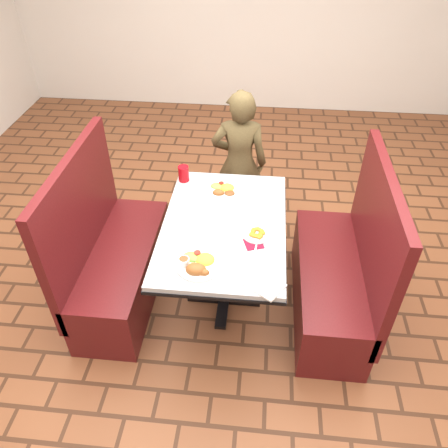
{
  "coord_description": "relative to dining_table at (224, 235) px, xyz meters",
  "views": [
    {
      "loc": [
        0.22,
        -2.19,
        2.56
      ],
      "look_at": [
        0.0,
        0.0,
        0.75
      ],
      "focal_mm": 35.0,
      "sensor_mm": 36.0,
      "label": 1
    }
  ],
  "objects": [
    {
      "name": "booth_bench_left",
      "position": [
        -0.8,
        0.0,
        -0.32
      ],
      "size": [
        0.47,
        1.2,
        1.17
      ],
      "color": "#591415",
      "rests_on": "ground"
    },
    {
      "name": "dining_table",
      "position": [
        0.0,
        0.0,
        0.0
      ],
      "size": [
        0.81,
        1.21,
        0.75
      ],
      "color": "#B1B4B6",
      "rests_on": "ground"
    },
    {
      "name": "room",
      "position": [
        0.0,
        0.0,
        1.26
      ],
      "size": [
        7.0,
        7.04,
        2.82
      ],
      "color": "brown",
      "rests_on": "ground"
    },
    {
      "name": "knife_utensil",
      "position": [
        -0.03,
        -0.4,
        0.11
      ],
      "size": [
        0.03,
        0.16,
        0.0
      ],
      "primitive_type": "cube",
      "rotation": [
        0.0,
        0.0,
        -0.11
      ],
      "color": "silver",
      "rests_on": "dining_table"
    },
    {
      "name": "diner_person",
      "position": [
        0.03,
        0.94,
        -0.02
      ],
      "size": [
        0.48,
        0.32,
        1.28
      ],
      "primitive_type": "imported",
      "rotation": [
        0.0,
        0.0,
        3.18
      ],
      "color": "brown",
      "rests_on": "ground"
    },
    {
      "name": "plantain_plate",
      "position": [
        0.22,
        -0.09,
        0.11
      ],
      "size": [
        0.18,
        0.18,
        0.03
      ],
      "rotation": [
        0.0,
        0.0,
        0.22
      ],
      "color": "white",
      "rests_on": "dining_table"
    },
    {
      "name": "fork_utensil",
      "position": [
        -0.05,
        -0.4,
        0.11
      ],
      "size": [
        0.04,
        0.17,
        0.0
      ],
      "primitive_type": "cube",
      "rotation": [
        0.0,
        0.0,
        0.17
      ],
      "color": "silver",
      "rests_on": "dining_table"
    },
    {
      "name": "far_dinner_plate",
      "position": [
        -0.04,
        0.37,
        0.12
      ],
      "size": [
        0.25,
        0.25,
        0.06
      ],
      "rotation": [
        0.0,
        0.0,
        -0.08
      ],
      "color": "white",
      "rests_on": "dining_table"
    },
    {
      "name": "spoon_utensil",
      "position": [
        0.22,
        -0.22,
        0.1
      ],
      "size": [
        0.02,
        0.14,
        0.0
      ],
      "primitive_type": "cube",
      "rotation": [
        0.0,
        0.0,
        -0.1
      ],
      "color": "#BABABE",
      "rests_on": "dining_table"
    },
    {
      "name": "lettuce_shreds",
      "position": [
        0.04,
        0.06,
        0.1
      ],
      "size": [
        0.28,
        0.32,
        0.0
      ],
      "primitive_type": null,
      "color": "#99C44E",
      "rests_on": "dining_table"
    },
    {
      "name": "paper_napkin",
      "position": [
        0.28,
        -0.52,
        0.1
      ],
      "size": [
        0.26,
        0.24,
        0.01
      ],
      "primitive_type": "cube",
      "rotation": [
        0.0,
        0.0,
        -0.6
      ],
      "color": "white",
      "rests_on": "dining_table"
    },
    {
      "name": "maroon_napkin",
      "position": [
        0.2,
        -0.17,
        0.1
      ],
      "size": [
        0.14,
        0.14,
        0.0
      ],
      "primitive_type": "cube",
      "rotation": [
        0.0,
        0.0,
        0.32
      ],
      "color": "maroon",
      "rests_on": "dining_table"
    },
    {
      "name": "near_dinner_plate",
      "position": [
        -0.11,
        -0.4,
        0.13
      ],
      "size": [
        0.28,
        0.28,
        0.09
      ],
      "rotation": [
        0.0,
        0.0,
        -0.13
      ],
      "color": "white",
      "rests_on": "dining_table"
    },
    {
      "name": "booth_bench_right",
      "position": [
        0.8,
        0.0,
        -0.32
      ],
      "size": [
        0.47,
        1.2,
        1.17
      ],
      "color": "#591415",
      "rests_on": "ground"
    },
    {
      "name": "red_tumbler",
      "position": [
        -0.35,
        0.48,
        0.15
      ],
      "size": [
        0.08,
        0.08,
        0.12
      ],
      "primitive_type": "cylinder",
      "color": "#B20B13",
      "rests_on": "dining_table"
    }
  ]
}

